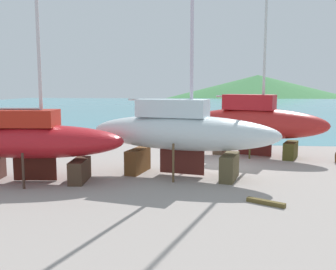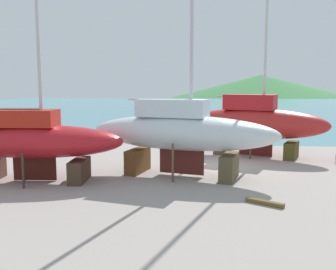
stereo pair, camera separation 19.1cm
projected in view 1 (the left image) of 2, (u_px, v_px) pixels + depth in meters
The scene contains 7 objects.
ground_plane at pixel (220, 174), 20.96m from camera, with size 41.48×41.48×0.00m, color gray.
sea_water at pixel (208, 107), 84.70m from camera, with size 137.51×108.46×0.01m, color teal.
headland_hill at pixel (257, 94), 214.37m from camera, with size 166.99×166.99×21.10m, color #3A7941.
sailboat_small_center at pixel (33, 141), 19.10m from camera, with size 9.39×3.34×13.56m.
sailboat_far_slipway at pixel (181, 132), 20.21m from camera, with size 10.70×5.03×15.55m.
sailboat_mid_port at pixel (255, 122), 26.12m from camera, with size 9.89×5.84×16.20m.
timber_long_fore at pixel (266, 202), 15.55m from camera, with size 1.63×0.24×0.18m, color brown.
Camera 1 is at (-0.92, -22.73, 4.89)m, focal length 40.32 mm.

